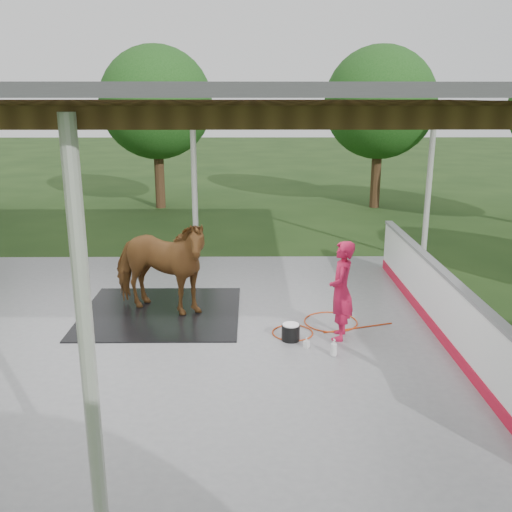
{
  "coord_description": "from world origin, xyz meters",
  "views": [
    {
      "loc": [
        1.36,
        -9.06,
        4.01
      ],
      "look_at": [
        1.45,
        0.38,
        1.36
      ],
      "focal_mm": 40.0,
      "sensor_mm": 36.0,
      "label": 1
    }
  ],
  "objects_px": {
    "wash_bucket": "(291,332)",
    "dasher_board": "(441,305)",
    "horse": "(159,266)",
    "handler": "(341,291)"
  },
  "relations": [
    {
      "from": "horse",
      "to": "wash_bucket",
      "type": "height_order",
      "value": "horse"
    },
    {
      "from": "dasher_board",
      "to": "wash_bucket",
      "type": "height_order",
      "value": "dasher_board"
    },
    {
      "from": "dasher_board",
      "to": "handler",
      "type": "bearing_deg",
      "value": -176.69
    },
    {
      "from": "horse",
      "to": "wash_bucket",
      "type": "xyz_separation_m",
      "value": [
        2.38,
        -1.28,
        -0.79
      ]
    },
    {
      "from": "dasher_board",
      "to": "handler",
      "type": "relative_size",
      "value": 4.73
    },
    {
      "from": "handler",
      "to": "dasher_board",
      "type": "bearing_deg",
      "value": 105.99
    },
    {
      "from": "wash_bucket",
      "to": "dasher_board",
      "type": "bearing_deg",
      "value": 4.41
    },
    {
      "from": "horse",
      "to": "wash_bucket",
      "type": "relative_size",
      "value": 7.03
    },
    {
      "from": "dasher_board",
      "to": "horse",
      "type": "height_order",
      "value": "horse"
    },
    {
      "from": "dasher_board",
      "to": "horse",
      "type": "distance_m",
      "value": 5.08
    }
  ]
}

